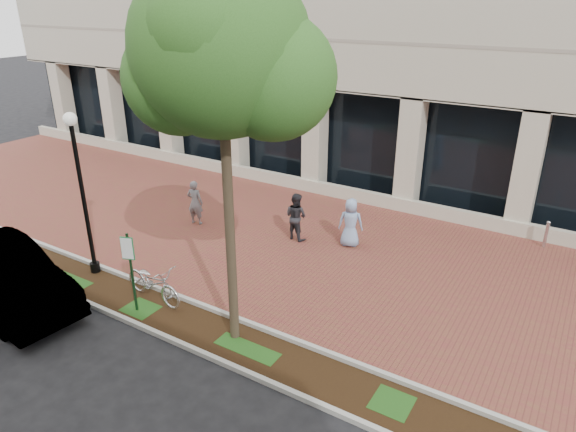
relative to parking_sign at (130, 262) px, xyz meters
The scene contains 14 objects.
ground 5.87m from the parking_sign, 74.99° to the left, with size 120.00×120.00×0.00m, color black.
brick_plaza 5.87m from the parking_sign, 74.99° to the left, with size 40.00×9.00×0.01m, color brown.
planting_strip 2.06m from the parking_sign, ahead, with size 40.00×1.50×0.01m, color black.
curb_plaza_side 2.24m from the parking_sign, 34.22° to the left, with size 40.00×0.12×0.12m, color #ADACA3.
curb_street_side 2.07m from the parking_sign, 18.58° to the right, with size 40.00×0.12×0.12m, color #ADACA3.
parking_sign is the anchor object (origin of this frame).
lamppost 2.96m from the parking_sign, 162.53° to the left, with size 0.36×0.36×4.73m.
street_tree 5.76m from the parking_sign, ahead, with size 4.16×3.47×8.34m.
locked_bicycle 1.09m from the parking_sign, 86.68° to the left, with size 0.71×2.04×1.07m, color silver.
pedestrian_left 5.58m from the parking_sign, 114.88° to the left, with size 0.59×0.38×1.61m, color slate.
pedestrian_mid 6.02m from the parking_sign, 77.35° to the left, with size 0.78×0.61×1.61m, color #25252A.
pedestrian_right 7.05m from the parking_sign, 64.07° to the left, with size 0.79×0.52×1.62m, color #89A3CC.
bollard 12.77m from the parking_sign, 48.25° to the left, with size 0.12×0.12×0.93m.
sedan_near_curb 3.51m from the parking_sign, 153.63° to the right, with size 1.76×5.06×1.67m, color silver.
Camera 1 is at (7.75, -12.99, 7.52)m, focal length 32.00 mm.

